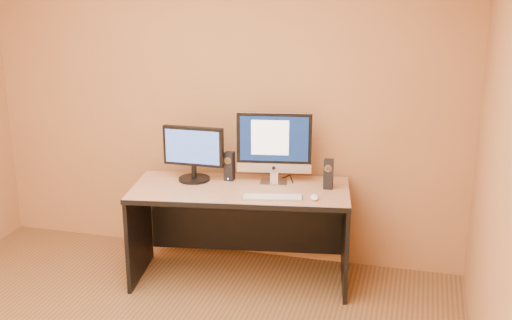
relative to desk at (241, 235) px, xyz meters
The scene contains 10 objects.
walls 1.78m from the desk, 101.54° to the right, with size 4.00×4.00×2.60m, color #A87144, non-canonical shape.
desk is the anchor object (origin of this frame).
imac 0.72m from the desk, 42.30° to the left, with size 0.58×0.21×0.56m, color #AFAFB3, non-canonical shape.
second_monitor 0.72m from the desk, 166.99° to the left, with size 0.49×0.24×0.43m, color black, non-canonical shape.
speaker_left 0.53m from the desk, 128.44° to the left, with size 0.07×0.07×0.22m, color black, non-canonical shape.
speaker_right 0.82m from the desk, 14.59° to the left, with size 0.07×0.07×0.22m, color black, non-canonical shape.
keyboard 0.50m from the desk, 28.73° to the right, with size 0.44×0.12×0.02m, color silver.
mouse 0.71m from the desk, ahead, with size 0.06×0.10×0.04m, color white.
cable_a 0.59m from the desk, 43.75° to the left, with size 0.01×0.01×0.22m, color black.
cable_b 0.56m from the desk, 50.27° to the left, with size 0.01×0.01×0.18m, color black.
Camera 1 is at (1.58, -2.87, 2.33)m, focal length 45.00 mm.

